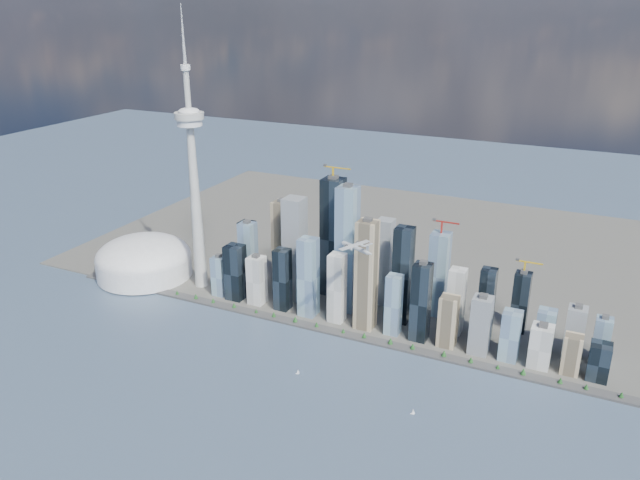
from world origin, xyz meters
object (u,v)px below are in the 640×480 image
at_px(needle_tower, 194,177).
at_px(airplane, 356,247).
at_px(sailboat_east, 413,412).
at_px(sailboat_west, 298,372).
at_px(dome_stadium, 144,259).

bearing_deg(needle_tower, airplane, -15.02).
relative_size(airplane, sailboat_east, 6.95).
height_order(airplane, sailboat_west, airplane).
bearing_deg(needle_tower, sailboat_east, -23.21).
height_order(needle_tower, sailboat_west, needle_tower).
xyz_separation_m(dome_stadium, airplane, (525.08, -93.31, 151.04)).
relative_size(sailboat_west, sailboat_east, 0.95).
distance_m(needle_tower, sailboat_east, 619.86).
bearing_deg(sailboat_east, sailboat_west, 156.54).
bearing_deg(dome_stadium, sailboat_east, -17.95).
relative_size(dome_stadium, sailboat_east, 20.97).
bearing_deg(needle_tower, sailboat_west, -31.83).
xyz_separation_m(needle_tower, sailboat_east, (527.99, -226.42, -232.78)).
bearing_deg(sailboat_west, airplane, 37.01).
distance_m(airplane, sailboat_east, 265.91).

